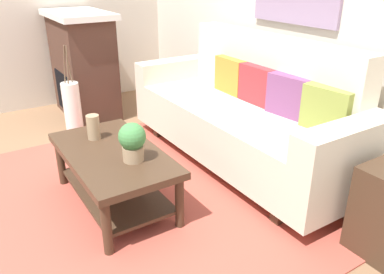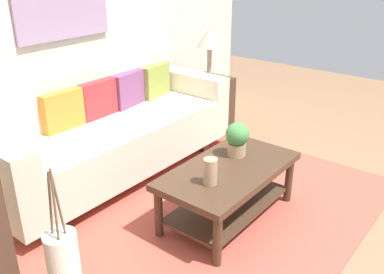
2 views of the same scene
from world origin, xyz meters
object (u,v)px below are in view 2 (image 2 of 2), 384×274
table_lamp (210,39)px  coffee_table (229,181)px  side_table (209,102)px  couch (109,129)px  potted_plant_tabletop (237,138)px  throw_pillow_orange (62,110)px  tabletop_vase (210,171)px  throw_pillow_crimson (97,99)px  throw_pillow_plum (128,89)px  throw_pillow_olive (155,80)px

table_lamp → coffee_table: bearing=-139.1°
side_table → couch: bearing=179.5°
couch → coffee_table: bearing=-87.5°
coffee_table → potted_plant_tabletop: bearing=19.0°
couch → throw_pillow_orange: (-0.37, 0.13, 0.25)m
throw_pillow_orange → table_lamp: size_ratio=0.63×
tabletop_vase → coffee_table: bearing=6.0°
couch → side_table: (1.46, -0.01, -0.15)m
couch → throw_pillow_orange: bearing=161.1°
throw_pillow_orange → coffee_table: 1.47m
coffee_table → throw_pillow_crimson: bearing=92.3°
coffee_table → tabletop_vase: size_ratio=5.98×
side_table → coffee_table: bearing=-139.1°
throw_pillow_plum → potted_plant_tabletop: size_ratio=1.37×
throw_pillow_orange → coffee_table: (0.42, -1.36, -0.37)m
coffee_table → tabletop_vase: 0.34m
throw_pillow_crimson → coffee_table: bearing=-87.7°
throw_pillow_crimson → throw_pillow_olive: same height
table_lamp → throw_pillow_olive: bearing=169.4°
throw_pillow_plum → tabletop_vase: size_ratio=1.96×
couch → throw_pillow_orange: size_ratio=6.45×
throw_pillow_crimson → throw_pillow_plum: 0.37m
tabletop_vase → side_table: bearing=36.6°
couch → table_lamp: table_lamp is taller
throw_pillow_crimson → table_lamp: (1.46, -0.14, 0.31)m
throw_pillow_orange → throw_pillow_plum: (0.73, 0.00, 0.00)m
coffee_table → side_table: (1.41, 1.22, -0.03)m
throw_pillow_crimson → throw_pillow_olive: 0.73m
throw_pillow_orange → potted_plant_tabletop: size_ratio=1.37×
coffee_table → tabletop_vase: (-0.27, -0.03, 0.21)m
throw_pillow_olive → throw_pillow_plum: bearing=180.0°
throw_pillow_olive → coffee_table: throw_pillow_olive is taller
throw_pillow_plum → throw_pillow_olive: 0.37m
couch → side_table: 1.47m
throw_pillow_crimson → throw_pillow_plum: bearing=0.0°
throw_pillow_olive → coffee_table: (-0.68, -1.36, -0.37)m
side_table → throw_pillow_crimson: bearing=174.6°
throw_pillow_crimson → throw_pillow_plum: (0.37, 0.00, 0.00)m
throw_pillow_olive → table_lamp: 0.81m
couch → throw_pillow_crimson: size_ratio=6.45×
throw_pillow_orange → throw_pillow_crimson: 0.37m
potted_plant_tabletop → side_table: bearing=43.7°
couch → potted_plant_tabletop: couch is taller
throw_pillow_orange → throw_pillow_crimson: same height
side_table → throw_pillow_orange: bearing=175.7°
throw_pillow_orange → throw_pillow_crimson: (0.37, 0.00, 0.00)m
throw_pillow_olive → tabletop_vase: bearing=-124.4°
throw_pillow_plum → throw_pillow_crimson: bearing=180.0°
throw_pillow_orange → throw_pillow_olive: size_ratio=1.00×
throw_pillow_orange → couch: bearing=-18.9°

